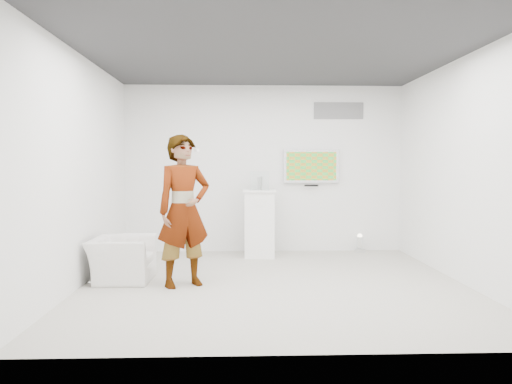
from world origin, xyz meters
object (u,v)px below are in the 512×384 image
tv (311,166)px  person (184,211)px  floor_uplight (360,243)px  pedestal (260,223)px  armchair (122,259)px

tv → person: size_ratio=0.51×
tv → floor_uplight: (0.87, -0.12, -1.39)m
tv → person: 3.29m
person → pedestal: (1.07, 2.04, -0.41)m
person → pedestal: size_ratio=1.71×
armchair → floor_uplight: (3.77, 2.08, -0.14)m
tv → floor_uplight: bearing=-7.9°
person → armchair: (-0.88, 0.33, -0.69)m
pedestal → person: bearing=-117.7°
person → armchair: person is taller
pedestal → tv: bearing=27.5°
pedestal → floor_uplight: pedestal is taller
armchair → floor_uplight: 4.31m
person → floor_uplight: size_ratio=6.27×
floor_uplight → person: bearing=-140.2°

